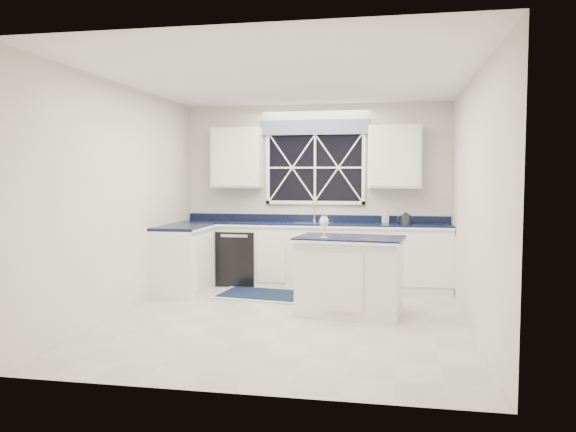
% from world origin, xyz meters
% --- Properties ---
extents(ground, '(4.50, 4.50, 0.00)m').
position_xyz_m(ground, '(0.00, 0.00, 0.00)').
color(ground, '#A1A19D').
rests_on(ground, ground).
extents(back_wall, '(4.00, 0.10, 2.70)m').
position_xyz_m(back_wall, '(0.00, 2.25, 1.35)').
color(back_wall, silver).
rests_on(back_wall, ground).
extents(base_cabinets, '(3.99, 1.60, 0.90)m').
position_xyz_m(base_cabinets, '(-0.33, 1.78, 0.45)').
color(base_cabinets, white).
rests_on(base_cabinets, ground).
extents(countertop, '(3.98, 0.64, 0.04)m').
position_xyz_m(countertop, '(0.00, 1.95, 0.92)').
color(countertop, black).
rests_on(countertop, base_cabinets).
extents(dishwasher, '(0.60, 0.58, 0.82)m').
position_xyz_m(dishwasher, '(-1.10, 1.95, 0.41)').
color(dishwasher, black).
rests_on(dishwasher, ground).
extents(window, '(1.65, 0.09, 1.26)m').
position_xyz_m(window, '(0.00, 2.20, 1.83)').
color(window, black).
rests_on(window, ground).
extents(upper_cabinets, '(3.10, 0.34, 0.90)m').
position_xyz_m(upper_cabinets, '(0.00, 2.08, 1.90)').
color(upper_cabinets, white).
rests_on(upper_cabinets, ground).
extents(faucet, '(0.05, 0.20, 0.30)m').
position_xyz_m(faucet, '(0.00, 2.14, 1.10)').
color(faucet, silver).
rests_on(faucet, countertop).
extents(island, '(1.31, 0.88, 0.91)m').
position_xyz_m(island, '(0.67, 0.35, 0.46)').
color(island, white).
rests_on(island, ground).
extents(rug, '(1.56, 1.07, 0.02)m').
position_xyz_m(rug, '(-0.49, 1.19, 0.01)').
color(rug, '#ABABA6').
rests_on(rug, ground).
extents(kettle, '(0.24, 0.19, 0.18)m').
position_xyz_m(kettle, '(1.34, 1.99, 1.02)').
color(kettle, '#2A2A2C').
rests_on(kettle, countertop).
extents(wine_glass, '(0.11, 0.11, 0.25)m').
position_xyz_m(wine_glass, '(0.38, 0.23, 1.09)').
color(wine_glass, silver).
rests_on(wine_glass, island).
extents(soap_bottle, '(0.11, 0.11, 0.18)m').
position_xyz_m(soap_bottle, '(1.05, 2.17, 1.03)').
color(soap_bottle, silver).
rests_on(soap_bottle, countertop).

